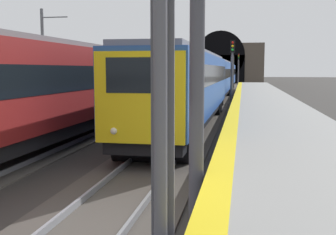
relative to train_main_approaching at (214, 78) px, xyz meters
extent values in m
cube|color=gray|center=(-33.87, -4.17, -1.67)|extent=(112.00, 4.10, 1.09)
cube|color=yellow|center=(-33.87, -2.37, -1.12)|extent=(112.00, 0.50, 0.01)
cube|color=#423D38|center=(-33.87, 0.00, -2.18)|extent=(160.00, 3.14, 0.06)
cube|color=gray|center=(-33.87, 0.72, -2.08)|extent=(160.00, 0.07, 0.15)
cube|color=gray|center=(-33.87, -0.72, -2.08)|extent=(160.00, 0.07, 0.15)
cube|color=#264C99|center=(-19.74, 0.00, 0.08)|extent=(19.16, 2.94, 2.77)
cube|color=black|center=(-19.74, 0.00, 0.55)|extent=(18.39, 2.96, 0.88)
cube|color=slate|center=(-19.74, 0.00, 1.57)|extent=(18.58, 2.52, 0.20)
cube|color=black|center=(-19.74, 0.00, -1.48)|extent=(18.77, 2.61, 0.48)
cylinder|color=black|center=(-27.81, 0.09, -1.78)|extent=(0.89, 2.52, 0.86)
cylinder|color=black|center=(-26.01, 0.07, -1.78)|extent=(0.89, 2.52, 0.86)
cylinder|color=black|center=(-13.48, -0.07, -1.78)|extent=(0.89, 2.52, 0.86)
cylinder|color=black|center=(-11.68, -0.09, -1.78)|extent=(0.89, 2.52, 0.86)
cube|color=yellow|center=(-29.35, 0.10, 0.00)|extent=(0.15, 2.62, 2.61)
cube|color=black|center=(-29.40, 0.10, 0.64)|extent=(0.06, 1.91, 1.00)
sphere|color=#F2EACC|center=(-29.42, -0.65, -0.95)|extent=(0.20, 0.20, 0.20)
sphere|color=#F2EACC|center=(-29.40, 0.86, -0.95)|extent=(0.20, 0.20, 0.20)
cube|color=#264C99|center=(0.05, 0.00, 0.08)|extent=(19.16, 2.94, 2.77)
cube|color=black|center=(0.05, 0.00, 0.41)|extent=(18.39, 2.96, 0.83)
cube|color=slate|center=(0.05, 0.00, 1.57)|extent=(18.58, 2.52, 0.20)
cube|color=black|center=(0.05, 0.00, -1.48)|extent=(18.77, 2.61, 0.48)
cylinder|color=black|center=(-8.12, 0.09, -1.78)|extent=(0.89, 2.52, 0.86)
cylinder|color=black|center=(-6.32, 0.07, -1.78)|extent=(0.89, 2.52, 0.86)
cylinder|color=black|center=(6.43, -0.07, -1.78)|extent=(0.89, 2.52, 0.86)
cylinder|color=black|center=(8.23, -0.09, -1.78)|extent=(0.89, 2.52, 0.86)
cube|color=#264C99|center=(19.85, 0.00, 0.08)|extent=(19.16, 2.94, 2.77)
cube|color=black|center=(19.85, 0.00, 0.40)|extent=(18.39, 2.96, 0.87)
cube|color=slate|center=(19.85, 0.00, 1.57)|extent=(18.58, 2.52, 0.20)
cube|color=black|center=(19.85, 0.00, -1.48)|extent=(18.77, 2.61, 0.48)
cylinder|color=black|center=(11.43, 0.09, -1.78)|extent=(0.89, 2.52, 0.86)
cylinder|color=black|center=(13.23, 0.07, -1.78)|extent=(0.89, 2.52, 0.86)
cylinder|color=black|center=(26.48, -0.07, -1.78)|extent=(0.89, 2.52, 0.86)
cylinder|color=black|center=(28.28, -0.09, -1.78)|extent=(0.89, 2.52, 0.86)
cube|color=maroon|center=(-25.07, 4.53, 0.24)|extent=(20.16, 3.17, 2.84)
cube|color=black|center=(-25.07, 4.53, 0.48)|extent=(19.36, 3.18, 0.91)
cube|color=slate|center=(-25.07, 4.53, 1.76)|extent=(19.55, 2.75, 0.20)
cube|color=black|center=(-25.07, 4.53, -1.38)|extent=(19.76, 2.83, 0.54)
cylinder|color=black|center=(-18.06, 4.39, -1.72)|extent=(1.03, 2.56, 0.98)
cylinder|color=black|center=(-16.26, 4.35, -1.72)|extent=(1.03, 2.56, 0.98)
cube|color=maroon|center=(-4.28, 4.53, 0.24)|extent=(20.16, 3.17, 2.84)
cube|color=black|center=(-4.28, 4.53, 0.66)|extent=(19.36, 3.18, 0.85)
cube|color=slate|center=(-4.28, 4.53, 1.76)|extent=(19.55, 2.75, 0.20)
cube|color=black|center=(-4.28, 4.53, -1.38)|extent=(19.76, 2.83, 0.54)
cylinder|color=black|center=(-13.08, 4.71, -1.72)|extent=(1.03, 2.56, 0.98)
cylinder|color=black|center=(-11.28, 4.67, -1.72)|extent=(1.03, 2.56, 0.98)
cylinder|color=black|center=(2.72, 4.39, -1.72)|extent=(1.03, 2.56, 0.98)
cylinder|color=black|center=(4.52, 4.35, -1.72)|extent=(1.03, 2.56, 0.98)
cube|color=maroon|center=(16.51, 4.53, 0.24)|extent=(20.16, 3.17, 2.84)
cube|color=black|center=(16.51, 4.53, 0.71)|extent=(19.36, 3.18, 0.88)
cube|color=slate|center=(16.51, 4.53, 1.76)|extent=(19.55, 2.75, 0.20)
cube|color=black|center=(16.51, 4.53, -1.38)|extent=(19.76, 2.83, 0.54)
cylinder|color=black|center=(7.59, 4.71, -1.72)|extent=(1.03, 2.56, 0.98)
cylinder|color=black|center=(9.39, 4.68, -1.72)|extent=(1.03, 2.56, 0.98)
cylinder|color=black|center=(23.64, 4.38, -1.72)|extent=(1.03, 2.56, 0.98)
cylinder|color=black|center=(25.44, 4.35, -1.72)|extent=(1.03, 2.56, 0.98)
cube|color=black|center=(-4.28, 4.53, 2.31)|extent=(1.33, 1.68, 0.90)
cylinder|color=#4C4C54|center=(-36.08, -1.83, 0.23)|extent=(0.16, 0.16, 4.88)
cube|color=#4C4C54|center=(-35.94, -1.83, 0.23)|extent=(0.04, 0.28, 4.39)
cylinder|color=#4C4C54|center=(-4.64, -1.83, -0.01)|extent=(0.16, 0.16, 4.40)
cube|color=black|center=(-4.64, -1.83, 2.71)|extent=(0.20, 0.38, 1.05)
cube|color=#4C4C54|center=(-4.50, -1.83, -0.01)|extent=(0.04, 0.28, 3.96)
sphere|color=red|center=(-4.77, -1.83, 3.04)|extent=(0.20, 0.20, 0.20)
sphere|color=yellow|center=(-4.77, -1.83, 2.74)|extent=(0.20, 0.20, 0.20)
sphere|color=green|center=(-4.77, -1.83, 2.44)|extent=(0.20, 0.20, 0.20)
cylinder|color=#4C4C54|center=(42.15, -1.83, 0.28)|extent=(0.16, 0.16, 4.99)
cube|color=black|center=(42.15, -1.83, 3.30)|extent=(0.20, 0.38, 1.05)
cube|color=#4C4C54|center=(42.29, -1.83, 0.28)|extent=(0.04, 0.28, 4.49)
sphere|color=red|center=(42.02, -1.83, 3.63)|extent=(0.20, 0.20, 0.20)
sphere|color=yellow|center=(42.02, -1.83, 3.33)|extent=(0.20, 0.20, 0.20)
sphere|color=green|center=(42.02, -1.83, 3.03)|extent=(0.20, 0.20, 0.20)
cylinder|color=#3F3F47|center=(-33.06, -1.92, 1.29)|extent=(0.28, 0.28, 7.01)
cube|color=#51473D|center=(54.11, 2.26, 2.16)|extent=(2.58, 18.97, 8.74)
cube|color=black|center=(52.77, 2.26, 0.85)|extent=(0.12, 10.62, 6.12)
cylinder|color=black|center=(52.77, 2.26, 3.91)|extent=(0.12, 10.62, 10.62)
cylinder|color=#595B60|center=(-13.05, 11.15, 1.39)|extent=(0.22, 0.22, 7.20)
cylinder|color=#595B60|center=(-13.05, 10.20, 4.39)|extent=(0.08, 1.90, 0.08)
camera|label=1|loc=(-40.79, -2.76, 0.81)|focal=44.76mm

